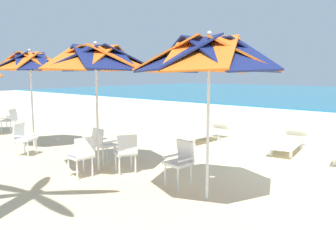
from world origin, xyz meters
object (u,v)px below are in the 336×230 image
(plastic_chair_4, at_px, (23,137))
(plastic_chair_5, at_px, (10,119))
(plastic_chair_3, at_px, (103,143))
(beach_umbrella_0, at_px, (209,56))
(sun_lounger_2, at_px, (289,141))
(plastic_chair_1, at_px, (126,151))
(plastic_chair_0, at_px, (181,160))
(beach_umbrella_2, at_px, (30,63))
(plastic_chair_2, at_px, (82,154))
(sun_lounger_3, at_px, (204,132))
(beach_umbrella_1, at_px, (96,59))

(plastic_chair_4, relative_size, plastic_chair_5, 1.00)
(plastic_chair_5, bearing_deg, plastic_chair_3, -4.41)
(beach_umbrella_0, xyz_separation_m, sun_lounger_2, (-0.28, 4.46, -2.15))
(plastic_chair_1, bearing_deg, plastic_chair_4, -168.11)
(plastic_chair_0, relative_size, beach_umbrella_2, 0.31)
(beach_umbrella_0, xyz_separation_m, plastic_chair_4, (-5.40, -0.56, -1.93))
(plastic_chair_2, height_order, plastic_chair_5, same)
(plastic_chair_4, height_order, sun_lounger_2, plastic_chair_4)
(plastic_chair_2, bearing_deg, beach_umbrella_2, 167.77)
(plastic_chair_2, xyz_separation_m, plastic_chair_3, (-0.55, 0.97, 0.00))
(plastic_chair_2, xyz_separation_m, sun_lounger_3, (-0.19, 4.71, -0.22))
(beach_umbrella_0, distance_m, plastic_chair_4, 5.76)
(beach_umbrella_2, bearing_deg, plastic_chair_3, 4.54)
(plastic_chair_2, relative_size, sun_lounger_2, 0.39)
(beach_umbrella_2, xyz_separation_m, plastic_chair_5, (-3.03, 0.68, -1.95))
(plastic_chair_1, bearing_deg, beach_umbrella_1, -151.55)
(beach_umbrella_1, height_order, plastic_chair_4, beach_umbrella_1)
(plastic_chair_3, bearing_deg, plastic_chair_5, 175.59)
(plastic_chair_1, bearing_deg, plastic_chair_3, 170.27)
(sun_lounger_3, bearing_deg, sun_lounger_2, 9.32)
(plastic_chair_0, height_order, beach_umbrella_2, beach_umbrella_2)
(beach_umbrella_2, relative_size, sun_lounger_3, 1.31)
(plastic_chair_2, distance_m, sun_lounger_2, 5.66)
(sun_lounger_3, bearing_deg, beach_umbrella_0, -54.98)
(plastic_chair_0, bearing_deg, plastic_chair_5, 176.94)
(beach_umbrella_0, xyz_separation_m, beach_umbrella_1, (-2.73, -0.18, 0.02))
(beach_umbrella_1, relative_size, plastic_chair_3, 3.26)
(sun_lounger_2, bearing_deg, beach_umbrella_1, -117.86)
(beach_umbrella_1, height_order, plastic_chair_3, beach_umbrella_1)
(plastic_chair_1, height_order, plastic_chair_3, same)
(plastic_chair_2, relative_size, plastic_chair_5, 1.00)
(plastic_chair_0, xyz_separation_m, sun_lounger_2, (0.54, 4.15, -0.22))
(plastic_chair_4, bearing_deg, plastic_chair_5, 160.49)
(beach_umbrella_1, bearing_deg, plastic_chair_1, 28.45)
(beach_umbrella_1, xyz_separation_m, plastic_chair_1, (0.56, 0.31, -1.95))
(plastic_chair_1, bearing_deg, sun_lounger_3, 99.63)
(plastic_chair_2, bearing_deg, sun_lounger_2, 65.26)
(plastic_chair_0, distance_m, beach_umbrella_1, 2.77)
(plastic_chair_2, relative_size, plastic_chair_4, 1.00)
(beach_umbrella_2, height_order, sun_lounger_2, beach_umbrella_2)
(plastic_chair_5, distance_m, sun_lounger_2, 9.57)
(beach_umbrella_2, bearing_deg, plastic_chair_5, 167.29)
(beach_umbrella_0, bearing_deg, plastic_chair_0, 159.23)
(plastic_chair_3, height_order, plastic_chair_5, same)
(plastic_chair_2, height_order, sun_lounger_2, plastic_chair_2)
(plastic_chair_0, bearing_deg, sun_lounger_3, 118.34)
(beach_umbrella_0, relative_size, plastic_chair_1, 3.27)
(beach_umbrella_1, distance_m, sun_lounger_2, 5.68)
(plastic_chair_0, distance_m, plastic_chair_3, 2.37)
(beach_umbrella_0, xyz_separation_m, plastic_chair_2, (-2.64, -0.67, -1.93))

